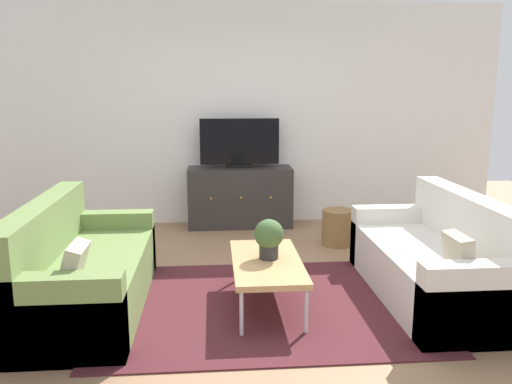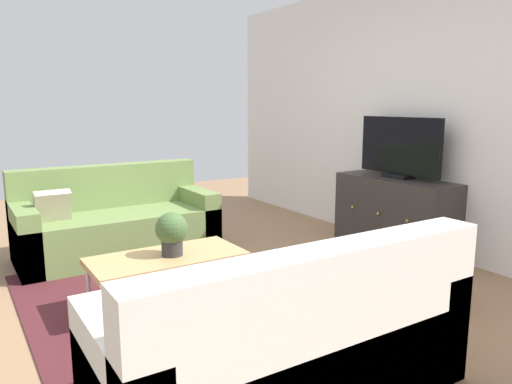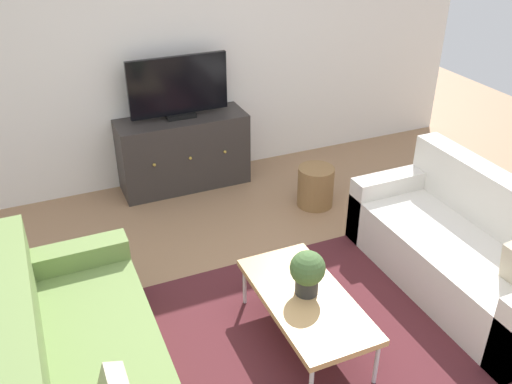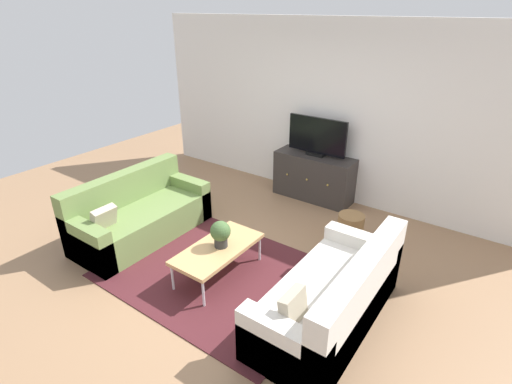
{
  "view_description": "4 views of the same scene",
  "coord_description": "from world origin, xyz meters",
  "px_view_note": "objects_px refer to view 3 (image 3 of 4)",
  "views": [
    {
      "loc": [
        -0.38,
        -4.0,
        1.7
      ],
      "look_at": [
        0.0,
        0.61,
        0.76
      ],
      "focal_mm": 36.83,
      "sensor_mm": 36.0,
      "label": 1
    },
    {
      "loc": [
        3.17,
        -1.4,
        1.44
      ],
      "look_at": [
        0.0,
        0.61,
        0.76
      ],
      "focal_mm": 34.13,
      "sensor_mm": 36.0,
      "label": 2
    },
    {
      "loc": [
        -1.39,
        -2.58,
        2.73
      ],
      "look_at": [
        0.0,
        0.61,
        0.76
      ],
      "focal_mm": 39.02,
      "sensor_mm": 36.0,
      "label": 3
    },
    {
      "loc": [
        2.52,
        -2.92,
        2.83
      ],
      "look_at": [
        0.0,
        0.61,
        0.76
      ],
      "focal_mm": 27.53,
      "sensor_mm": 36.0,
      "label": 4
    }
  ],
  "objects_px": {
    "couch_left_side": "(75,370)",
    "flat_screen_tv": "(178,88)",
    "potted_plant": "(307,271)",
    "couch_right_side": "(469,252)",
    "wicker_basket": "(315,186)",
    "tv_console": "(184,152)",
    "coffee_table": "(306,300)"
  },
  "relations": [
    {
      "from": "couch_left_side",
      "to": "tv_console",
      "type": "xyz_separation_m",
      "value": [
        1.38,
        2.37,
        0.08
      ]
    },
    {
      "from": "tv_console",
      "to": "potted_plant",
      "type": "bearing_deg",
      "value": -87.65
    },
    {
      "from": "couch_left_side",
      "to": "couch_right_side",
      "type": "height_order",
      "value": "same"
    },
    {
      "from": "coffee_table",
      "to": "wicker_basket",
      "type": "height_order",
      "value": "wicker_basket"
    },
    {
      "from": "flat_screen_tv",
      "to": "couch_right_side",
      "type": "bearing_deg",
      "value": -58.04
    },
    {
      "from": "couch_right_side",
      "to": "tv_console",
      "type": "xyz_separation_m",
      "value": [
        -1.49,
        2.37,
        0.08
      ]
    },
    {
      "from": "couch_right_side",
      "to": "coffee_table",
      "type": "bearing_deg",
      "value": -177.83
    },
    {
      "from": "couch_right_side",
      "to": "tv_console",
      "type": "relative_size",
      "value": 1.44
    },
    {
      "from": "potted_plant",
      "to": "tv_console",
      "type": "bearing_deg",
      "value": 92.35
    },
    {
      "from": "coffee_table",
      "to": "couch_left_side",
      "type": "bearing_deg",
      "value": 177.89
    },
    {
      "from": "couch_left_side",
      "to": "coffee_table",
      "type": "bearing_deg",
      "value": -2.11
    },
    {
      "from": "tv_console",
      "to": "wicker_basket",
      "type": "height_order",
      "value": "tv_console"
    },
    {
      "from": "potted_plant",
      "to": "flat_screen_tv",
      "type": "distance_m",
      "value": 2.46
    },
    {
      "from": "couch_left_side",
      "to": "flat_screen_tv",
      "type": "distance_m",
      "value": 2.86
    },
    {
      "from": "coffee_table",
      "to": "wicker_basket",
      "type": "bearing_deg",
      "value": 58.93
    },
    {
      "from": "tv_console",
      "to": "couch_left_side",
      "type": "bearing_deg",
      "value": -120.09
    },
    {
      "from": "couch_left_side",
      "to": "wicker_basket",
      "type": "height_order",
      "value": "couch_left_side"
    },
    {
      "from": "couch_right_side",
      "to": "flat_screen_tv",
      "type": "distance_m",
      "value": 2.92
    },
    {
      "from": "tv_console",
      "to": "wicker_basket",
      "type": "relative_size",
      "value": 3.24
    },
    {
      "from": "couch_left_side",
      "to": "flat_screen_tv",
      "type": "height_order",
      "value": "flat_screen_tv"
    },
    {
      "from": "couch_left_side",
      "to": "couch_right_side",
      "type": "xyz_separation_m",
      "value": [
        2.87,
        0.0,
        0.0
      ]
    },
    {
      "from": "wicker_basket",
      "to": "potted_plant",
      "type": "bearing_deg",
      "value": -121.13
    },
    {
      "from": "couch_right_side",
      "to": "wicker_basket",
      "type": "relative_size",
      "value": 4.68
    },
    {
      "from": "coffee_table",
      "to": "wicker_basket",
      "type": "distance_m",
      "value": 1.82
    },
    {
      "from": "couch_left_side",
      "to": "couch_right_side",
      "type": "distance_m",
      "value": 2.87
    },
    {
      "from": "potted_plant",
      "to": "couch_right_side",
      "type": "bearing_deg",
      "value": 0.72
    },
    {
      "from": "couch_left_side",
      "to": "flat_screen_tv",
      "type": "relative_size",
      "value": 1.91
    },
    {
      "from": "tv_console",
      "to": "wicker_basket",
      "type": "bearing_deg",
      "value": -40.81
    },
    {
      "from": "wicker_basket",
      "to": "tv_console",
      "type": "bearing_deg",
      "value": 139.19
    },
    {
      "from": "couch_left_side",
      "to": "potted_plant",
      "type": "height_order",
      "value": "couch_left_side"
    },
    {
      "from": "couch_left_side",
      "to": "coffee_table",
      "type": "height_order",
      "value": "couch_left_side"
    },
    {
      "from": "tv_console",
      "to": "flat_screen_tv",
      "type": "height_order",
      "value": "flat_screen_tv"
    }
  ]
}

